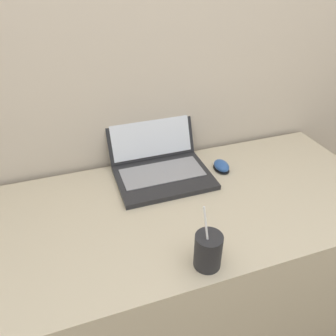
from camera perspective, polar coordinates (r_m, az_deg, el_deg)
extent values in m
cube|color=beige|center=(1.28, -2.63, 21.81)|extent=(7.00, 0.04, 2.50)
cube|color=beige|center=(1.44, 2.81, -17.97)|extent=(1.48, 0.67, 0.76)
cube|color=#232326|center=(1.28, -0.73, -1.66)|extent=(0.36, 0.26, 0.02)
cube|color=gray|center=(1.29, -1.02, -0.76)|extent=(0.32, 0.15, 0.00)
cube|color=#232326|center=(1.36, -3.12, 6.53)|extent=(0.36, 0.10, 0.22)
cube|color=white|center=(1.36, -3.06, 6.51)|extent=(0.33, 0.08, 0.20)
cylinder|color=#232326|center=(0.94, 6.98, -14.12)|extent=(0.08, 0.08, 0.11)
cylinder|color=black|center=(0.91, 7.20, -11.96)|extent=(0.07, 0.07, 0.01)
cylinder|color=white|center=(0.89, 6.81, -11.49)|extent=(0.02, 0.04, 0.17)
ellipsoid|color=black|center=(1.36, 9.24, -0.13)|extent=(0.06, 0.09, 0.01)
ellipsoid|color=#2D569E|center=(1.35, 9.30, 0.41)|extent=(0.06, 0.08, 0.04)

